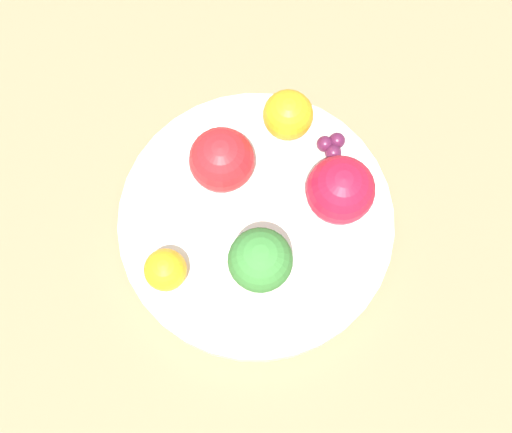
{
  "coord_description": "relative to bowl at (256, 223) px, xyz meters",
  "views": [
    {
      "loc": [
        0.18,
        -0.01,
        0.69
      ],
      "look_at": [
        0.0,
        0.0,
        0.06
      ],
      "focal_mm": 50.0,
      "sensor_mm": 36.0,
      "label": 1
    }
  ],
  "objects": [
    {
      "name": "apple_green",
      "position": [
        -0.05,
        -0.03,
        0.04
      ],
      "size": [
        0.06,
        0.06,
        0.06
      ],
      "color": "red",
      "rests_on": "bowl"
    },
    {
      "name": "orange_back",
      "position": [
        -0.09,
        0.04,
        0.04
      ],
      "size": [
        0.05,
        0.05,
        0.05
      ],
      "color": "orange",
      "rests_on": "bowl"
    },
    {
      "name": "orange_front",
      "position": [
        0.05,
        -0.08,
        0.03
      ],
      "size": [
        0.04,
        0.04,
        0.04
      ],
      "color": "orange",
      "rests_on": "bowl"
    },
    {
      "name": "grape_cluster",
      "position": [
        -0.07,
        0.08,
        0.02
      ],
      "size": [
        0.03,
        0.03,
        0.02
      ],
      "color": "#511938",
      "rests_on": "bowl"
    },
    {
      "name": "broccoli",
      "position": [
        0.05,
        -0.0,
        0.06
      ],
      "size": [
        0.06,
        0.06,
        0.07
      ],
      "color": "#99C17A",
      "rests_on": "bowl"
    },
    {
      "name": "table_surface",
      "position": [
        0.0,
        0.0,
        -0.02
      ],
      "size": [
        1.2,
        1.2,
        0.02
      ],
      "color": "#936D4C",
      "rests_on": "ground_plane"
    },
    {
      "name": "apple_red",
      "position": [
        -0.01,
        0.08,
        0.04
      ],
      "size": [
        0.06,
        0.06,
        0.06
      ],
      "color": "#B7142D",
      "rests_on": "bowl"
    },
    {
      "name": "bowl",
      "position": [
        0.0,
        0.0,
        0.0
      ],
      "size": [
        0.26,
        0.26,
        0.03
      ],
      "color": "silver",
      "rests_on": "table_surface"
    },
    {
      "name": "ground_plane",
      "position": [
        0.0,
        0.0,
        -0.03
      ],
      "size": [
        6.0,
        6.0,
        0.0
      ],
      "primitive_type": "plane",
      "color": "gray"
    }
  ]
}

